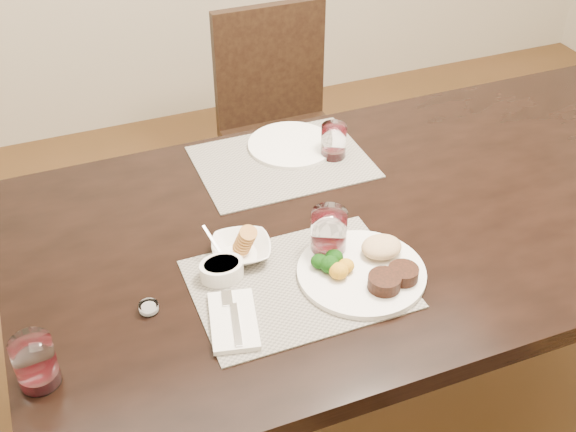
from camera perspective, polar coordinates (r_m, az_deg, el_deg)
name	(u,v)px	position (r m, az deg, el deg)	size (l,w,h in m)	color
ground_plane	(388,395)	(2.37, 7.87, -13.86)	(4.50, 4.50, 0.00)	#473016
dining_table	(409,230)	(1.90, 9.54, -1.11)	(2.00, 1.00, 0.75)	black
chair_far	(280,119)	(2.69, -0.61, 7.67)	(0.42, 0.42, 0.90)	black
placemat_near	(298,284)	(1.60, 0.81, -5.37)	(0.46, 0.34, 0.00)	gray
placemat_far	(282,162)	(1.98, -0.46, 4.30)	(0.46, 0.34, 0.00)	gray
dinner_plate	(368,269)	(1.62, 6.32, -4.15)	(0.29, 0.29, 0.05)	white
napkin_fork	(233,320)	(1.51, -4.33, -8.22)	(0.13, 0.19, 0.02)	white
steak_knife	(392,281)	(1.61, 8.20, -5.10)	(0.02, 0.21, 0.01)	white
cracker_bowl	(241,249)	(1.66, -3.71, -2.60)	(0.16, 0.16, 0.06)	white
sauce_ramekin	(222,269)	(1.60, -5.26, -4.20)	(0.10, 0.15, 0.08)	white
wine_glass_near	(329,235)	(1.64, 3.23, -1.50)	(0.08, 0.08, 0.11)	silver
far_plate	(291,145)	(2.05, 0.26, 5.65)	(0.24, 0.24, 0.01)	white
wine_glass_far	(334,143)	(1.99, 3.62, 5.81)	(0.07, 0.07, 0.10)	silver
wine_glass_side	(36,365)	(1.45, -19.29, -11.02)	(0.08, 0.08, 0.11)	silver
salt_cellar	(149,308)	(1.56, -10.94, -7.15)	(0.04, 0.04, 0.02)	silver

